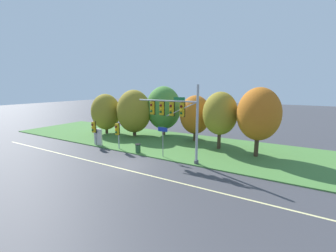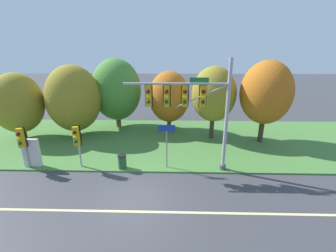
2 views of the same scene
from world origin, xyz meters
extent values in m
plane|color=#3D3D42|center=(0.00, 0.00, 0.00)|extent=(160.00, 160.00, 0.00)
cube|color=beige|center=(0.00, -1.20, 0.00)|extent=(36.00, 0.16, 0.01)
cube|color=#477A38|center=(0.00, 8.25, 0.05)|extent=(48.00, 11.50, 0.10)
cylinder|color=#9EA0A5|center=(5.15, 2.94, 3.55)|extent=(0.22, 0.22, 6.90)
cylinder|color=#4C4C51|center=(5.15, 2.94, 0.25)|extent=(0.40, 0.40, 0.30)
cylinder|color=#9EA0A5|center=(2.09, 2.94, 5.54)|extent=(6.12, 0.14, 0.14)
cylinder|color=#9EA0A5|center=(3.62, 2.94, 4.84)|extent=(3.09, 0.08, 1.47)
cube|color=gold|center=(3.69, 2.94, 4.81)|extent=(0.34, 0.28, 1.22)
cube|color=black|center=(3.69, 3.10, 4.81)|extent=(0.46, 0.04, 1.34)
sphere|color=#4C0C0C|center=(3.69, 2.76, 5.11)|extent=(0.22, 0.22, 0.22)
sphere|color=yellow|center=(3.69, 2.76, 4.81)|extent=(0.22, 0.22, 0.22)
sphere|color=#0C4219|center=(3.69, 2.76, 4.51)|extent=(0.22, 0.22, 0.22)
cube|color=gold|center=(2.62, 2.94, 4.81)|extent=(0.34, 0.28, 1.22)
cube|color=black|center=(2.62, 3.10, 4.81)|extent=(0.46, 0.04, 1.34)
sphere|color=#4C0C0C|center=(2.62, 2.76, 5.11)|extent=(0.22, 0.22, 0.22)
sphere|color=yellow|center=(2.62, 2.76, 4.81)|extent=(0.22, 0.22, 0.22)
sphere|color=#0C4219|center=(2.62, 2.76, 4.51)|extent=(0.22, 0.22, 0.22)
cube|color=gold|center=(1.56, 2.94, 4.81)|extent=(0.34, 0.28, 1.22)
cube|color=black|center=(1.56, 3.10, 4.81)|extent=(0.46, 0.04, 1.34)
sphere|color=#4C0C0C|center=(1.56, 2.76, 5.11)|extent=(0.22, 0.22, 0.22)
sphere|color=yellow|center=(1.56, 2.76, 4.81)|extent=(0.22, 0.22, 0.22)
sphere|color=#0C4219|center=(1.56, 2.76, 4.51)|extent=(0.22, 0.22, 0.22)
cube|color=gold|center=(0.50, 2.94, 4.81)|extent=(0.34, 0.28, 1.22)
cube|color=black|center=(0.50, 3.10, 4.81)|extent=(0.46, 0.04, 1.34)
sphere|color=#4C0C0C|center=(0.50, 2.76, 5.11)|extent=(0.22, 0.22, 0.22)
sphere|color=yellow|center=(0.50, 2.76, 4.81)|extent=(0.22, 0.22, 0.22)
sphere|color=#0C4219|center=(0.50, 2.76, 4.51)|extent=(0.22, 0.22, 0.22)
cube|color=#196B33|center=(3.42, 2.89, 5.76)|extent=(1.10, 0.04, 0.28)
cylinder|color=#9EA0A5|center=(-7.46, 2.83, 1.45)|extent=(0.12, 0.12, 2.70)
cube|color=gold|center=(-7.46, 2.63, 2.24)|extent=(0.34, 0.28, 1.22)
cube|color=black|center=(-7.46, 2.79, 2.24)|extent=(0.46, 0.04, 1.34)
sphere|color=#4C0C0C|center=(-7.46, 2.46, 2.54)|extent=(0.22, 0.22, 0.22)
sphere|color=yellow|center=(-7.46, 2.46, 2.24)|extent=(0.22, 0.22, 0.22)
sphere|color=#0C4219|center=(-7.46, 2.46, 1.94)|extent=(0.22, 0.22, 0.22)
cylinder|color=#9EA0A5|center=(-4.09, 3.08, 1.48)|extent=(0.12, 0.12, 2.76)
cube|color=gold|center=(-4.09, 2.88, 2.30)|extent=(0.34, 0.28, 1.22)
cube|color=black|center=(-4.09, 3.04, 2.30)|extent=(0.46, 0.04, 1.34)
sphere|color=#4C0C0C|center=(-4.09, 2.70, 2.60)|extent=(0.22, 0.22, 0.22)
sphere|color=yellow|center=(-4.09, 2.70, 2.30)|extent=(0.22, 0.22, 0.22)
sphere|color=#0C4219|center=(-4.09, 2.70, 2.00)|extent=(0.22, 0.22, 0.22)
cylinder|color=slate|center=(1.55, 3.14, 1.57)|extent=(0.08, 0.08, 2.95)
cube|color=#193399|center=(1.55, 3.11, 2.79)|extent=(1.04, 0.03, 0.41)
cylinder|color=#423021|center=(-11.16, 8.16, 1.11)|extent=(0.41, 0.41, 2.02)
ellipsoid|color=olive|center=(-11.16, 8.16, 3.24)|extent=(4.07, 4.07, 5.08)
cylinder|color=#423021|center=(-6.77, 9.07, 1.16)|extent=(0.46, 0.46, 2.11)
ellipsoid|color=olive|center=(-6.77, 9.07, 3.49)|extent=(4.63, 4.63, 5.79)
cylinder|color=brown|center=(-3.61, 11.60, 1.34)|extent=(0.47, 0.47, 2.48)
ellipsoid|color=#478433|center=(-3.61, 11.60, 3.89)|extent=(4.75, 4.75, 5.93)
cylinder|color=#4C3823|center=(1.54, 10.72, 1.21)|extent=(0.38, 0.38, 2.23)
ellipsoid|color=#B76019|center=(1.54, 10.72, 3.38)|extent=(3.81, 3.81, 4.76)
cylinder|color=#423021|center=(5.32, 8.67, 1.53)|extent=(0.37, 0.37, 2.87)
ellipsoid|color=olive|center=(5.32, 8.67, 3.98)|extent=(3.69, 3.69, 4.62)
cylinder|color=#423021|center=(9.31, 7.88, 1.62)|extent=(0.40, 0.40, 3.04)
ellipsoid|color=#B76019|center=(9.31, 7.88, 4.25)|extent=(4.04, 4.04, 5.05)
cube|color=beige|center=(-7.26, 3.03, 1.05)|extent=(1.10, 0.24, 1.90)
cube|color=#4C4C51|center=(-7.66, 3.03, 0.15)|extent=(0.10, 0.20, 0.10)
cube|color=#4C4C51|center=(-6.86, 3.03, 0.15)|extent=(0.10, 0.20, 0.10)
cylinder|color=#234C28|center=(-1.31, 2.89, 0.53)|extent=(0.52, 0.52, 0.85)
cylinder|color=black|center=(-1.31, 2.89, 0.99)|extent=(0.56, 0.56, 0.08)
camera|label=1|loc=(12.68, -14.67, 6.87)|focal=24.00mm
camera|label=2|loc=(1.98, -10.10, 7.14)|focal=24.00mm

